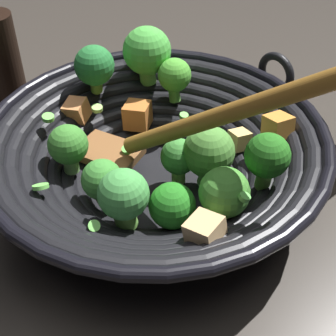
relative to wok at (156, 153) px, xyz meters
The scene contains 3 objects.
ground_plane 0.06m from the wok, 97.12° to the left, with size 4.00×4.00×0.00m, color #332D28.
wok is the anchor object (origin of this frame).
soy_sauce_bottle 0.26m from the wok, 13.58° to the left, with size 0.05×0.05×0.19m.
Camera 1 is at (-0.33, 0.24, 0.39)m, focal length 52.74 mm.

